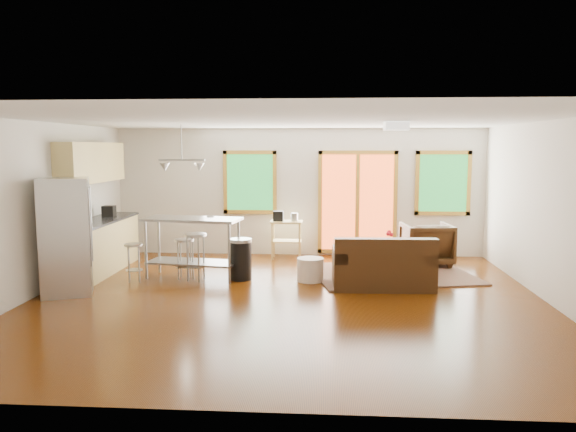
# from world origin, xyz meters

# --- Properties ---
(floor) EXTENTS (7.50, 7.00, 0.02)m
(floor) POSITION_xyz_m (0.00, 0.00, -0.01)
(floor) COLOR #381802
(floor) RESTS_ON ground
(ceiling) EXTENTS (7.50, 7.00, 0.02)m
(ceiling) POSITION_xyz_m (0.00, 0.00, 2.61)
(ceiling) COLOR silver
(ceiling) RESTS_ON ground
(back_wall) EXTENTS (7.50, 0.02, 2.60)m
(back_wall) POSITION_xyz_m (0.00, 3.51, 1.30)
(back_wall) COLOR beige
(back_wall) RESTS_ON ground
(left_wall) EXTENTS (0.02, 7.00, 2.60)m
(left_wall) POSITION_xyz_m (-3.76, 0.00, 1.30)
(left_wall) COLOR beige
(left_wall) RESTS_ON ground
(right_wall) EXTENTS (0.02, 7.00, 2.60)m
(right_wall) POSITION_xyz_m (3.76, 0.00, 1.30)
(right_wall) COLOR beige
(right_wall) RESTS_ON ground
(front_wall) EXTENTS (7.50, 0.02, 2.60)m
(front_wall) POSITION_xyz_m (0.00, -3.51, 1.30)
(front_wall) COLOR beige
(front_wall) RESTS_ON ground
(window_left) EXTENTS (1.10, 0.05, 1.30)m
(window_left) POSITION_xyz_m (-1.00, 3.46, 1.50)
(window_left) COLOR #165220
(window_left) RESTS_ON back_wall
(french_doors) EXTENTS (1.60, 0.05, 2.10)m
(french_doors) POSITION_xyz_m (1.20, 3.46, 1.10)
(french_doors) COLOR #AA3C16
(french_doors) RESTS_ON back_wall
(window_right) EXTENTS (1.10, 0.05, 1.30)m
(window_right) POSITION_xyz_m (2.90, 3.46, 1.50)
(window_right) COLOR #165220
(window_right) RESTS_ON back_wall
(rug) EXTENTS (3.06, 2.59, 0.03)m
(rug) POSITION_xyz_m (1.71, 1.77, 0.01)
(rug) COLOR #4F5D3D
(rug) RESTS_ON floor
(loveseat) EXTENTS (1.60, 0.94, 0.84)m
(loveseat) POSITION_xyz_m (1.47, 0.85, 0.33)
(loveseat) COLOR black
(loveseat) RESTS_ON floor
(coffee_table) EXTENTS (0.97, 0.69, 0.35)m
(coffee_table) POSITION_xyz_m (1.94, 1.93, 0.30)
(coffee_table) COLOR #38220B
(coffee_table) RESTS_ON floor
(armchair) EXTENTS (0.94, 0.89, 0.89)m
(armchair) POSITION_xyz_m (2.45, 2.58, 0.44)
(armchair) COLOR black
(armchair) RESTS_ON floor
(ottoman) EXTENTS (0.61, 0.61, 0.38)m
(ottoman) POSITION_xyz_m (1.13, 2.09, 0.19)
(ottoman) COLOR black
(ottoman) RESTS_ON floor
(pouf) EXTENTS (0.56, 0.56, 0.39)m
(pouf) POSITION_xyz_m (0.31, 1.19, 0.19)
(pouf) COLOR white
(pouf) RESTS_ON floor
(vase) EXTENTS (0.22, 0.23, 0.34)m
(vase) POSITION_xyz_m (1.70, 2.04, 0.52)
(vase) COLOR silver
(vase) RESTS_ON coffee_table
(book) EXTENTS (0.23, 0.07, 0.30)m
(book) POSITION_xyz_m (2.17, 1.56, 0.55)
(book) COLOR maroon
(book) RESTS_ON coffee_table
(cabinets) EXTENTS (0.64, 2.24, 2.30)m
(cabinets) POSITION_xyz_m (-3.49, 1.70, 0.93)
(cabinets) COLOR tan
(cabinets) RESTS_ON floor
(refrigerator) EXTENTS (0.90, 0.89, 1.76)m
(refrigerator) POSITION_xyz_m (-3.34, 0.14, 0.88)
(refrigerator) COLOR #B7BABC
(refrigerator) RESTS_ON floor
(island) EXTENTS (1.71, 0.90, 1.03)m
(island) POSITION_xyz_m (-1.69, 1.29, 0.71)
(island) COLOR #B7BABC
(island) RESTS_ON floor
(cup) EXTENTS (0.15, 0.13, 0.13)m
(cup) POSITION_xyz_m (-1.42, 1.47, 1.02)
(cup) COLOR silver
(cup) RESTS_ON island
(bar_stool_a) EXTENTS (0.37, 0.37, 0.63)m
(bar_stool_a) POSITION_xyz_m (-2.61, 0.96, 0.47)
(bar_stool_a) COLOR #B7BABC
(bar_stool_a) RESTS_ON floor
(bar_stool_b) EXTENTS (0.33, 0.33, 0.68)m
(bar_stool_b) POSITION_xyz_m (-1.82, 1.22, 0.51)
(bar_stool_b) COLOR #B7BABC
(bar_stool_b) RESTS_ON floor
(bar_stool_c) EXTENTS (0.45, 0.45, 0.79)m
(bar_stool_c) POSITION_xyz_m (-1.60, 1.10, 0.59)
(bar_stool_c) COLOR #B7BABC
(bar_stool_c) RESTS_ON floor
(trash_can) EXTENTS (0.48, 0.48, 0.69)m
(trash_can) POSITION_xyz_m (-0.86, 1.23, 0.35)
(trash_can) COLOR black
(trash_can) RESTS_ON floor
(kitchen_cart) EXTENTS (0.63, 0.40, 0.96)m
(kitchen_cart) POSITION_xyz_m (-0.24, 3.04, 0.65)
(kitchen_cart) COLOR tan
(kitchen_cart) RESTS_ON floor
(ceiling_flush) EXTENTS (0.35, 0.35, 0.12)m
(ceiling_flush) POSITION_xyz_m (1.60, 0.60, 2.53)
(ceiling_flush) COLOR white
(ceiling_flush) RESTS_ON ceiling
(pendant_light) EXTENTS (0.80, 0.18, 0.79)m
(pendant_light) POSITION_xyz_m (-1.90, 1.50, 1.90)
(pendant_light) COLOR gray
(pendant_light) RESTS_ON ceiling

